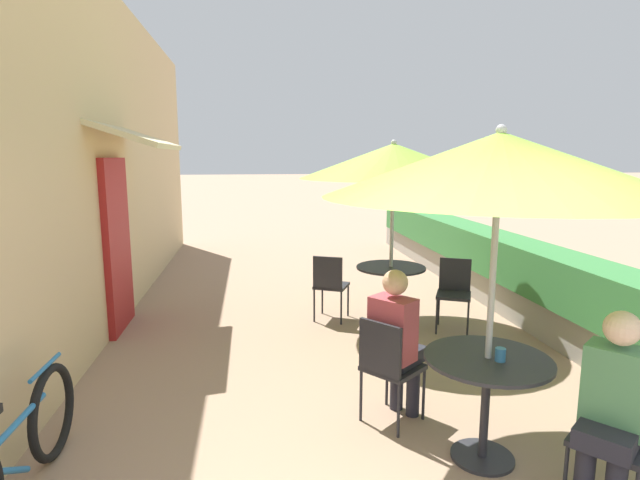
{
  "coord_description": "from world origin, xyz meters",
  "views": [
    {
      "loc": [
        -0.76,
        -1.25,
        2.11
      ],
      "look_at": [
        0.15,
        5.33,
        1.0
      ],
      "focal_mm": 28.0,
      "sensor_mm": 36.0,
      "label": 1
    }
  ],
  "objects_px": {
    "patio_umbrella_near": "(499,165)",
    "cafe_chair_near_right": "(615,426)",
    "seated_patron_near_right": "(613,406)",
    "patio_table_mid": "(391,281)",
    "cafe_chair_mid_left": "(454,288)",
    "coffee_cup_near": "(500,355)",
    "cafe_chair_mid_right": "(330,282)",
    "cafe_chair_near_left": "(388,363)",
    "seated_patron_near_left": "(396,338)",
    "patio_umbrella_mid": "(393,161)",
    "bicycle_leaning": "(16,454)",
    "patio_table_near": "(486,382)"
  },
  "relations": [
    {
      "from": "patio_umbrella_near",
      "to": "cafe_chair_near_right",
      "type": "height_order",
      "value": "patio_umbrella_near"
    },
    {
      "from": "seated_patron_near_right",
      "to": "patio_table_mid",
      "type": "height_order",
      "value": "seated_patron_near_right"
    },
    {
      "from": "patio_table_mid",
      "to": "cafe_chair_mid_left",
      "type": "bearing_deg",
      "value": -19.43
    },
    {
      "from": "coffee_cup_near",
      "to": "cafe_chair_mid_right",
      "type": "distance_m",
      "value": 3.27
    },
    {
      "from": "cafe_chair_near_left",
      "to": "seated_patron_near_left",
      "type": "distance_m",
      "value": 0.2
    },
    {
      "from": "seated_patron_near_right",
      "to": "cafe_chair_mid_left",
      "type": "distance_m",
      "value": 3.26
    },
    {
      "from": "patio_table_mid",
      "to": "cafe_chair_mid_right",
      "type": "distance_m",
      "value": 0.78
    },
    {
      "from": "seated_patron_near_left",
      "to": "cafe_chair_mid_left",
      "type": "xyz_separation_m",
      "value": [
        1.33,
        1.99,
        -0.17
      ]
    },
    {
      "from": "coffee_cup_near",
      "to": "cafe_chair_mid_right",
      "type": "relative_size",
      "value": 0.1
    },
    {
      "from": "patio_umbrella_near",
      "to": "seated_patron_near_left",
      "type": "bearing_deg",
      "value": 126.72
    },
    {
      "from": "seated_patron_near_right",
      "to": "patio_umbrella_mid",
      "type": "xyz_separation_m",
      "value": [
        -0.33,
        3.49,
        1.37
      ]
    },
    {
      "from": "cafe_chair_near_right",
      "to": "bicycle_leaning",
      "type": "xyz_separation_m",
      "value": [
        -3.57,
        0.47,
        -0.16
      ]
    },
    {
      "from": "cafe_chair_mid_right",
      "to": "bicycle_leaning",
      "type": "bearing_deg",
      "value": -102.01
    },
    {
      "from": "seated_patron_near_right",
      "to": "patio_table_near",
      "type": "bearing_deg",
      "value": -2.62
    },
    {
      "from": "cafe_chair_mid_left",
      "to": "bicycle_leaning",
      "type": "xyz_separation_m",
      "value": [
        -3.89,
        -2.69,
        -0.16
      ]
    },
    {
      "from": "patio_umbrella_mid",
      "to": "patio_umbrella_near",
      "type": "bearing_deg",
      "value": -92.66
    },
    {
      "from": "seated_patron_near_left",
      "to": "cafe_chair_mid_right",
      "type": "bearing_deg",
      "value": 143.78
    },
    {
      "from": "cafe_chair_near_left",
      "to": "patio_umbrella_mid",
      "type": "distance_m",
      "value": 2.87
    },
    {
      "from": "patio_table_mid",
      "to": "cafe_chair_mid_left",
      "type": "distance_m",
      "value": 0.78
    },
    {
      "from": "cafe_chair_near_left",
      "to": "seated_patron_near_right",
      "type": "distance_m",
      "value": 1.55
    },
    {
      "from": "seated_patron_near_right",
      "to": "coffee_cup_near",
      "type": "bearing_deg",
      "value": -2.66
    },
    {
      "from": "cafe_chair_near_left",
      "to": "patio_umbrella_mid",
      "type": "height_order",
      "value": "patio_umbrella_mid"
    },
    {
      "from": "coffee_cup_near",
      "to": "patio_table_mid",
      "type": "relative_size",
      "value": 0.1
    },
    {
      "from": "cafe_chair_near_left",
      "to": "patio_table_mid",
      "type": "relative_size",
      "value": 1.01
    },
    {
      "from": "patio_table_near",
      "to": "cafe_chair_mid_right",
      "type": "relative_size",
      "value": 0.99
    },
    {
      "from": "cafe_chair_near_right",
      "to": "coffee_cup_near",
      "type": "height_order",
      "value": "cafe_chair_near_right"
    },
    {
      "from": "patio_umbrella_near",
      "to": "patio_umbrella_mid",
      "type": "relative_size",
      "value": 1.0
    },
    {
      "from": "coffee_cup_near",
      "to": "bicycle_leaning",
      "type": "relative_size",
      "value": 0.05
    },
    {
      "from": "cafe_chair_mid_right",
      "to": "bicycle_leaning",
      "type": "height_order",
      "value": "cafe_chair_mid_right"
    },
    {
      "from": "cafe_chair_mid_right",
      "to": "bicycle_leaning",
      "type": "xyz_separation_m",
      "value": [
        -2.42,
        -3.2,
        -0.16
      ]
    },
    {
      "from": "patio_umbrella_near",
      "to": "seated_patron_near_left",
      "type": "relative_size",
      "value": 1.85
    },
    {
      "from": "patio_umbrella_near",
      "to": "cafe_chair_near_left",
      "type": "height_order",
      "value": "patio_umbrella_near"
    },
    {
      "from": "patio_table_near",
      "to": "patio_table_mid",
      "type": "relative_size",
      "value": 1.0
    },
    {
      "from": "patio_table_mid",
      "to": "cafe_chair_near_right",
      "type": "bearing_deg",
      "value": -83.06
    },
    {
      "from": "patio_umbrella_near",
      "to": "patio_table_near",
      "type": "bearing_deg",
      "value": 63.43
    },
    {
      "from": "patio_umbrella_near",
      "to": "cafe_chair_near_right",
      "type": "bearing_deg",
      "value": -45.01
    },
    {
      "from": "seated_patron_near_right",
      "to": "cafe_chair_near_right",
      "type": "bearing_deg",
      "value": -90.0
    },
    {
      "from": "seated_patron_near_right",
      "to": "patio_umbrella_near",
      "type": "bearing_deg",
      "value": -2.62
    },
    {
      "from": "cafe_chair_near_left",
      "to": "patio_table_mid",
      "type": "xyz_separation_m",
      "value": [
        0.68,
        2.32,
        0.06
      ]
    },
    {
      "from": "cafe_chair_mid_right",
      "to": "bicycle_leaning",
      "type": "distance_m",
      "value": 4.02
    },
    {
      "from": "patio_umbrella_near",
      "to": "seated_patron_near_right",
      "type": "xyz_separation_m",
      "value": [
        0.46,
        -0.62,
        -1.37
      ]
    },
    {
      "from": "patio_table_mid",
      "to": "patio_table_near",
      "type": "bearing_deg",
      "value": -92.66
    },
    {
      "from": "patio_umbrella_mid",
      "to": "seated_patron_near_right",
      "type": "bearing_deg",
      "value": -84.61
    },
    {
      "from": "patio_table_near",
      "to": "seated_patron_near_right",
      "type": "height_order",
      "value": "seated_patron_near_right"
    },
    {
      "from": "bicycle_leaning",
      "to": "patio_table_near",
      "type": "bearing_deg",
      "value": 3.18
    },
    {
      "from": "patio_umbrella_near",
      "to": "cafe_chair_near_left",
      "type": "xyz_separation_m",
      "value": [
        -0.55,
        0.55,
        -1.54
      ]
    },
    {
      "from": "seated_patron_near_left",
      "to": "cafe_chair_near_right",
      "type": "height_order",
      "value": "seated_patron_near_left"
    },
    {
      "from": "patio_table_near",
      "to": "patio_umbrella_mid",
      "type": "distance_m",
      "value": 3.23
    },
    {
      "from": "patio_umbrella_near",
      "to": "cafe_chair_mid_right",
      "type": "xyz_separation_m",
      "value": [
        -0.6,
        3.13,
        -1.54
      ]
    },
    {
      "from": "cafe_chair_mid_right",
      "to": "seated_patron_near_left",
      "type": "bearing_deg",
      "value": -61.8
    }
  ]
}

